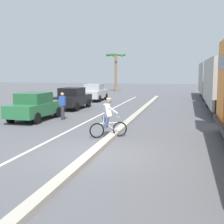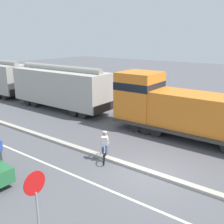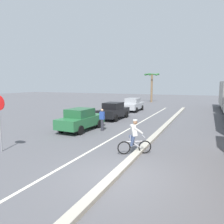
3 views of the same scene
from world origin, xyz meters
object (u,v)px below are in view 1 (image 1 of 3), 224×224
Objects in this scene: hopper_car_middle at (215,78)px; parked_car_silver at (95,92)px; parked_car_green at (35,106)px; pedestrian_by_cars at (62,106)px; palm_tree_near at (116,62)px; parked_car_black at (73,98)px; cyclist at (108,119)px.

parked_car_silver is at bearing -153.24° from hopper_car_middle.
parked_car_green is 1.60m from pedestrian_by_cars.
hopper_car_middle is 2.49× the size of parked_car_green.
parked_car_green is at bearing -122.43° from hopper_car_middle.
palm_tree_near is at bearing 148.07° from hopper_car_middle.
parked_car_black is at bearing 87.74° from parked_car_green.
hopper_car_middle is at bearing 60.57° from pedestrian_by_cars.
pedestrian_by_cars is at bearing -119.43° from hopper_car_middle.
parked_car_black is (-11.23, -12.42, -1.26)m from hopper_car_middle.
cyclist reaches higher than parked_car_green.
hopper_car_middle is 16.79m from parked_car_black.
palm_tree_near is (-6.35, 29.46, 3.20)m from cyclist.
palm_tree_near is at bearing 93.46° from parked_car_black.
parked_car_green is 12.24m from parked_car_silver.
hopper_car_middle is 6.54× the size of pedestrian_by_cars.
parked_car_silver is 2.47× the size of cyclist.
palm_tree_near reaches higher than pedestrian_by_cars.
parked_car_silver is at bearing 92.05° from parked_car_black.
cyclist is at bearing -105.72° from hopper_car_middle.
pedestrian_by_cars is at bearing -75.70° from parked_car_black.
palm_tree_near reaches higher than parked_car_silver.
parked_car_black is 1.00× the size of parked_car_silver.
parked_car_silver is at bearing -85.85° from palm_tree_near.
parked_car_green is at bearing -87.78° from palm_tree_near.
hopper_car_middle reaches higher than cyclist.
palm_tree_near reaches higher than parked_car_green.
parked_car_green is 1.01× the size of parked_car_black.
parked_car_green is 1.01× the size of parked_car_silver.
parked_car_black and parked_car_silver have the same top height.
parked_car_silver is 0.79× the size of palm_tree_near.
pedestrian_by_cars is at bearing 132.78° from cyclist.
cyclist reaches higher than parked_car_black.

